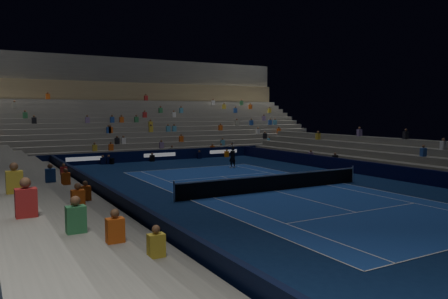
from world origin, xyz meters
TOP-DOWN VIEW (x-y plane):
  - ground at (0.00, 0.00)m, footprint 90.00×90.00m
  - court_surface at (0.00, 0.00)m, footprint 10.97×23.77m
  - sponsor_barrier_far at (0.00, 18.50)m, footprint 44.00×0.25m
  - sponsor_barrier_east at (9.70, 0.00)m, footprint 0.25×37.00m
  - sponsor_barrier_west at (-9.70, 0.00)m, footprint 0.25×37.00m
  - grandstand_main at (0.00, 27.90)m, footprint 44.00×15.20m
  - grandstand_east at (13.17, 0.00)m, footprint 5.00×37.00m
  - grandstand_west at (-13.17, 0.00)m, footprint 5.00×37.00m
  - tennis_net at (0.00, 0.00)m, footprint 12.90×0.10m
  - tennis_player at (3.24, 10.26)m, footprint 0.70×0.51m
  - broadcast_camera at (-4.80, 17.97)m, footprint 0.54×0.91m

SIDE VIEW (x-z plane):
  - ground at x=0.00m, z-range 0.00..0.00m
  - court_surface at x=0.00m, z-range 0.00..0.01m
  - broadcast_camera at x=-4.80m, z-range 0.01..0.54m
  - sponsor_barrier_far at x=0.00m, z-range 0.00..1.00m
  - sponsor_barrier_east at x=9.70m, z-range 0.00..1.00m
  - sponsor_barrier_west at x=-9.70m, z-range 0.00..1.00m
  - tennis_net at x=0.00m, z-range -0.05..1.05m
  - tennis_player at x=3.24m, z-range 0.00..1.79m
  - grandstand_east at x=13.17m, z-range -0.33..2.17m
  - grandstand_west at x=-13.17m, z-range -0.33..2.17m
  - grandstand_main at x=0.00m, z-range -2.22..8.98m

